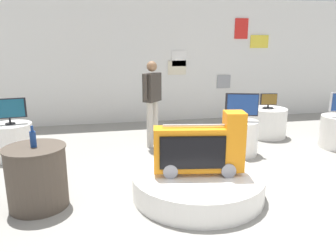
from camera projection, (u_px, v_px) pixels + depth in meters
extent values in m
plane|color=gray|center=(221.00, 207.00, 4.12)|extent=(30.00, 30.00, 0.00)
cube|color=silver|center=(155.00, 61.00, 8.36)|extent=(12.77, 0.10, 3.13)
cube|color=yellow|center=(259.00, 42.00, 8.75)|extent=(0.52, 0.02, 0.34)
cube|color=red|center=(241.00, 29.00, 8.56)|extent=(0.37, 0.02, 0.52)
cube|color=white|center=(179.00, 59.00, 8.41)|extent=(0.38, 0.02, 0.39)
cube|color=gray|center=(224.00, 82.00, 8.82)|extent=(0.38, 0.02, 0.35)
cube|color=beige|center=(177.00, 68.00, 8.45)|extent=(0.48, 0.02, 0.36)
cylinder|color=white|center=(198.00, 184.00, 4.40)|extent=(1.77, 1.77, 0.31)
cylinder|color=gray|center=(170.00, 167.00, 4.33)|extent=(0.25, 0.37, 0.19)
cylinder|color=gray|center=(226.00, 166.00, 4.36)|extent=(0.25, 0.37, 0.19)
cube|color=orange|center=(199.00, 149.00, 4.28)|extent=(1.21, 0.49, 0.58)
cube|color=orange|center=(235.00, 120.00, 4.20)|extent=(0.31, 0.33, 0.20)
cube|color=black|center=(193.00, 153.00, 4.12)|extent=(0.83, 0.16, 0.44)
cube|color=black|center=(193.00, 153.00, 4.12)|extent=(0.79, 0.16, 0.40)
cube|color=#B2B2B7|center=(199.00, 125.00, 4.20)|extent=(0.94, 0.19, 0.02)
cylinder|color=white|center=(267.00, 122.00, 7.19)|extent=(0.84, 0.84, 0.63)
cylinder|color=black|center=(268.00, 108.00, 7.11)|extent=(0.23, 0.23, 0.02)
cylinder|color=black|center=(268.00, 106.00, 7.10)|extent=(0.04, 0.04, 0.06)
cube|color=black|center=(269.00, 99.00, 7.06)|extent=(0.37, 0.10, 0.25)
cube|color=brown|center=(269.00, 99.00, 7.04)|extent=(0.33, 0.07, 0.23)
cylinder|color=white|center=(240.00, 137.00, 6.03)|extent=(0.65, 0.65, 0.63)
cylinder|color=black|center=(241.00, 120.00, 5.95)|extent=(0.19, 0.19, 0.02)
cylinder|color=black|center=(241.00, 118.00, 5.94)|extent=(0.04, 0.04, 0.08)
cube|color=black|center=(242.00, 105.00, 5.88)|extent=(0.58, 0.21, 0.41)
cube|color=navy|center=(243.00, 105.00, 5.86)|extent=(0.53, 0.17, 0.37)
cylinder|color=white|center=(12.00, 141.00, 5.80)|extent=(0.70, 0.70, 0.63)
cylinder|color=black|center=(10.00, 124.00, 5.72)|extent=(0.17, 0.17, 0.02)
cylinder|color=black|center=(10.00, 121.00, 5.70)|extent=(0.04, 0.04, 0.09)
cube|color=black|center=(8.00, 108.00, 5.65)|extent=(0.57, 0.11, 0.35)
cube|color=navy|center=(8.00, 109.00, 5.63)|extent=(0.53, 0.08, 0.32)
cylinder|color=#4C4238|center=(37.00, 177.00, 4.05)|extent=(0.73, 0.73, 0.79)
cylinder|color=#4C4238|center=(34.00, 148.00, 3.95)|extent=(0.75, 0.75, 0.02)
cylinder|color=navy|center=(33.00, 139.00, 3.93)|extent=(0.07, 0.07, 0.20)
cylinder|color=navy|center=(32.00, 129.00, 3.89)|extent=(0.03, 0.03, 0.07)
cylinder|color=#B2ADA3|center=(155.00, 123.00, 6.57)|extent=(0.12, 0.12, 0.91)
cylinder|color=#B2ADA3|center=(150.00, 125.00, 6.40)|extent=(0.12, 0.12, 0.91)
cube|color=#38332D|center=(152.00, 87.00, 6.31)|extent=(0.40, 0.42, 0.55)
sphere|color=#8C6647|center=(152.00, 66.00, 6.21)|extent=(0.20, 0.20, 0.20)
cylinder|color=#38332D|center=(159.00, 85.00, 6.50)|extent=(0.08, 0.08, 0.49)
cylinder|color=#38332D|center=(145.00, 87.00, 6.10)|extent=(0.08, 0.08, 0.49)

